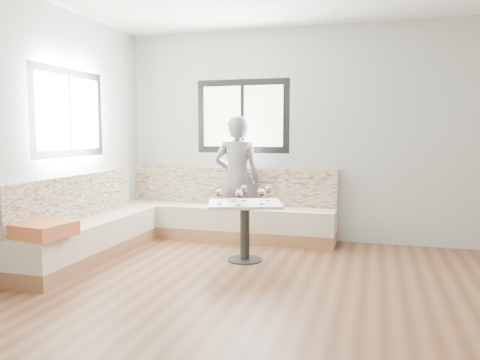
% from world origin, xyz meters
% --- Properties ---
extents(room, '(5.01, 5.01, 2.81)m').
position_xyz_m(room, '(-0.08, 0.08, 1.41)').
color(room, brown).
rests_on(room, ground).
extents(banquette, '(2.90, 2.81, 0.95)m').
position_xyz_m(banquette, '(-1.59, 1.61, 0.33)').
color(banquette, '#996846').
rests_on(banquette, ground).
extents(table, '(0.96, 0.84, 0.66)m').
position_xyz_m(table, '(-0.52, 1.25, 0.49)').
color(table, black).
rests_on(table, ground).
extents(person, '(0.66, 0.49, 1.65)m').
position_xyz_m(person, '(-0.88, 2.16, 0.82)').
color(person, '#5D575B').
rests_on(person, ground).
extents(olive_ramekin, '(0.09, 0.09, 0.04)m').
position_xyz_m(olive_ramekin, '(-0.67, 1.26, 0.68)').
color(olive_ramekin, white).
rests_on(olive_ramekin, table).
extents(wine_glass_a, '(0.08, 0.08, 0.18)m').
position_xyz_m(wine_glass_a, '(-0.75, 1.03, 0.78)').
color(wine_glass_a, white).
rests_on(wine_glass_a, table).
extents(wine_glass_b, '(0.08, 0.08, 0.18)m').
position_xyz_m(wine_glass_b, '(-0.52, 1.01, 0.78)').
color(wine_glass_b, white).
rests_on(wine_glass_b, table).
extents(wine_glass_c, '(0.08, 0.08, 0.18)m').
position_xyz_m(wine_glass_c, '(-0.31, 1.16, 0.78)').
color(wine_glass_c, white).
rests_on(wine_glass_c, table).
extents(wine_glass_d, '(0.08, 0.08, 0.18)m').
position_xyz_m(wine_glass_d, '(-0.56, 1.36, 0.78)').
color(wine_glass_d, white).
rests_on(wine_glass_d, table).
extents(wine_glass_e, '(0.08, 0.08, 0.18)m').
position_xyz_m(wine_glass_e, '(-0.30, 1.42, 0.78)').
color(wine_glass_e, white).
rests_on(wine_glass_e, table).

